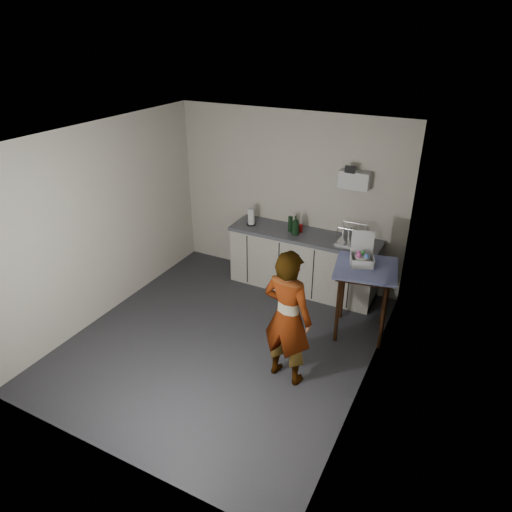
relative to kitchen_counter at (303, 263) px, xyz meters
The scene contains 15 objects.
ground 1.80m from the kitchen_counter, 103.24° to the right, with size 4.00×4.00×0.00m, color #252529.
wall_back 1.00m from the kitchen_counter, 144.05° to the left, with size 3.60×0.02×2.60m, color beige.
wall_right 2.36m from the kitchen_counter, 50.73° to the right, with size 0.02×4.00×2.60m, color beige.
wall_left 2.91m from the kitchen_counter, 142.18° to the right, with size 0.02×4.00×2.60m, color beige.
ceiling 2.78m from the kitchen_counter, 103.24° to the right, with size 3.60×4.00×0.01m, color silver.
kitchen_counter is the anchor object (origin of this frame).
wall_shelf 1.47m from the kitchen_counter, 20.15° to the left, with size 0.42×0.18×0.37m.
side_table 1.38m from the kitchen_counter, 33.14° to the right, with size 0.88×0.88×0.97m.
standing_man 2.06m from the kitchen_counter, 73.42° to the right, with size 0.59×0.39×1.61m, color #B2A593.
soap_bottle 0.64m from the kitchen_counter, 144.88° to the right, with size 0.11×0.11×0.29m, color black.
soda_can 0.55m from the kitchen_counter, 153.87° to the left, with size 0.06×0.06×0.12m, color red.
dark_bottle 0.64m from the kitchen_counter, behind, with size 0.07×0.07×0.23m, color black.
paper_towel 1.05m from the kitchen_counter, behind, with size 0.15×0.15×0.26m.
dish_rack 0.89m from the kitchen_counter, ahead, with size 0.39×0.29×0.27m.
bakery_box 1.37m from the kitchen_counter, 32.86° to the right, with size 0.36×0.37×0.39m.
Camera 1 is at (2.54, -4.05, 3.63)m, focal length 32.00 mm.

